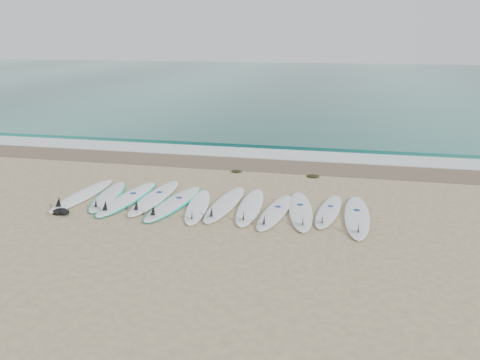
% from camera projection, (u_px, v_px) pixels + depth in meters
% --- Properties ---
extents(ground, '(120.00, 120.00, 0.00)m').
position_uv_depth(ground, '(212.00, 206.00, 11.82)').
color(ground, tan).
extents(ocean, '(120.00, 55.00, 0.03)m').
position_uv_depth(ocean, '(306.00, 81.00, 42.16)').
color(ocean, '#1D685F').
rests_on(ocean, ground).
extents(wet_sand_band, '(120.00, 1.80, 0.01)m').
position_uv_depth(wet_sand_band, '(244.00, 163.00, 15.65)').
color(wet_sand_band, brown).
rests_on(wet_sand_band, ground).
extents(foam_band, '(120.00, 1.40, 0.04)m').
position_uv_depth(foam_band, '(252.00, 153.00, 16.95)').
color(foam_band, silver).
rests_on(foam_band, ground).
extents(wave_crest, '(120.00, 1.00, 0.10)m').
position_uv_depth(wave_crest, '(259.00, 143.00, 18.34)').
color(wave_crest, '#1D685F').
rests_on(wave_crest, ground).
extents(surfboard_0, '(0.75, 2.84, 0.36)m').
position_uv_depth(surfboard_0, '(81.00, 195.00, 12.40)').
color(surfboard_0, white).
rests_on(surfboard_0, ground).
extents(surfboard_1, '(0.99, 2.58, 0.32)m').
position_uv_depth(surfboard_1, '(108.00, 196.00, 12.37)').
color(surfboard_1, silver).
rests_on(surfboard_1, ground).
extents(surfboard_2, '(0.96, 2.92, 0.36)m').
position_uv_depth(surfboard_2, '(127.00, 199.00, 12.19)').
color(surfboard_2, white).
rests_on(surfboard_2, ground).
extents(surfboard_3, '(0.74, 2.93, 0.37)m').
position_uv_depth(surfboard_3, '(154.00, 198.00, 12.22)').
color(surfboard_3, white).
rests_on(surfboard_3, ground).
extents(surfboard_4, '(1.09, 2.89, 0.36)m').
position_uv_depth(surfboard_4, '(173.00, 203.00, 11.86)').
color(surfboard_4, white).
rests_on(surfboard_4, ground).
extents(surfboard_5, '(0.88, 2.56, 0.32)m').
position_uv_depth(surfboard_5, '(197.00, 207.00, 11.61)').
color(surfboard_5, white).
rests_on(surfboard_5, ground).
extents(surfboard_6, '(0.81, 2.80, 0.35)m').
position_uv_depth(surfboard_6, '(224.00, 204.00, 11.77)').
color(surfboard_6, white).
rests_on(surfboard_6, ground).
extents(surfboard_7, '(0.64, 2.72, 0.35)m').
position_uv_depth(surfboard_7, '(250.00, 207.00, 11.58)').
color(surfboard_7, white).
rests_on(surfboard_7, ground).
extents(surfboard_8, '(0.88, 2.60, 0.33)m').
position_uv_depth(surfboard_8, '(275.00, 212.00, 11.25)').
color(surfboard_8, silver).
rests_on(surfboard_8, ground).
extents(surfboard_9, '(0.92, 2.79, 0.35)m').
position_uv_depth(surfboard_9, '(301.00, 211.00, 11.33)').
color(surfboard_9, white).
rests_on(surfboard_9, ground).
extents(surfboard_10, '(0.84, 2.45, 0.31)m').
position_uv_depth(surfboard_10, '(328.00, 211.00, 11.31)').
color(surfboard_10, silver).
rests_on(surfboard_10, ground).
extents(surfboard_11, '(0.61, 2.84, 0.36)m').
position_uv_depth(surfboard_11, '(357.00, 217.00, 10.95)').
color(surfboard_11, white).
rests_on(surfboard_11, ground).
extents(seaweed_near, '(0.34, 0.27, 0.07)m').
position_uv_depth(seaweed_near, '(236.00, 171.00, 14.68)').
color(seaweed_near, black).
rests_on(seaweed_near, ground).
extents(seaweed_far, '(0.38, 0.29, 0.07)m').
position_uv_depth(seaweed_far, '(313.00, 176.00, 14.17)').
color(seaweed_far, black).
rests_on(seaweed_far, ground).
extents(leash_coil, '(0.46, 0.36, 0.11)m').
position_uv_depth(leash_coil, '(61.00, 212.00, 11.29)').
color(leash_coil, black).
rests_on(leash_coil, ground).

